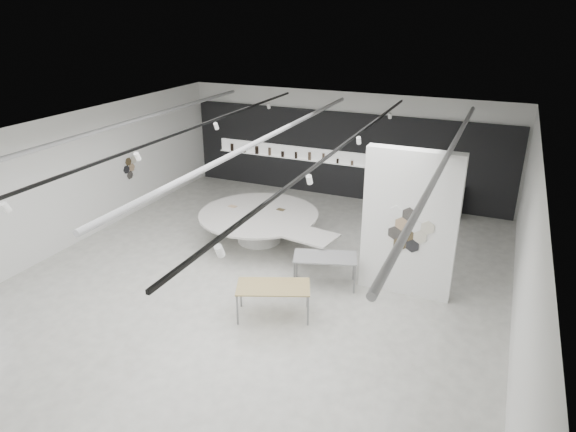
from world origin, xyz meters
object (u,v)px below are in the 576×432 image
at_px(partition_column, 409,224).
at_px(kitchen_counter, 434,199).
at_px(sample_table_wood, 273,288).
at_px(display_island, 260,223).
at_px(sample_table_stone, 325,259).

distance_m(partition_column, kitchen_counter, 5.65).
height_order(sample_table_wood, kitchen_counter, kitchen_counter).
xyz_separation_m(partition_column, display_island, (-4.51, 1.17, -1.21)).
bearing_deg(display_island, sample_table_stone, -22.64).
height_order(sample_table_wood, sample_table_stone, sample_table_stone).
bearing_deg(sample_table_wood, kitchen_counter, 73.25).
relative_size(sample_table_stone, kitchen_counter, 0.91).
relative_size(partition_column, sample_table_wood, 1.98).
relative_size(sample_table_wood, sample_table_stone, 1.06).
xyz_separation_m(display_island, kitchen_counter, (4.36, 4.33, -0.07)).
bearing_deg(sample_table_stone, partition_column, 14.64).
relative_size(partition_column, display_island, 0.76).
relative_size(display_island, kitchen_counter, 2.50).
bearing_deg(partition_column, display_island, 165.43).
distance_m(sample_table_wood, sample_table_stone, 1.87).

